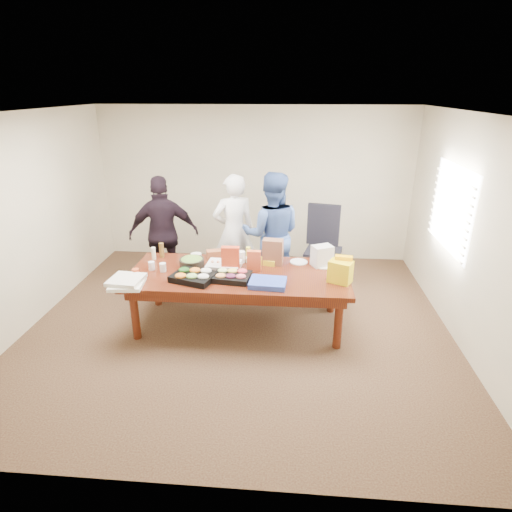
# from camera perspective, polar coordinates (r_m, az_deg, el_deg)

# --- Properties ---
(floor) EXTENTS (5.50, 5.00, 0.02)m
(floor) POSITION_cam_1_polar(r_m,az_deg,el_deg) (5.75, -2.25, -9.23)
(floor) COLOR #47301E
(floor) RESTS_ON ground
(ceiling) EXTENTS (5.50, 5.00, 0.02)m
(ceiling) POSITION_cam_1_polar(r_m,az_deg,el_deg) (4.93, -2.74, 18.98)
(ceiling) COLOR white
(ceiling) RESTS_ON wall_back
(wall_back) EXTENTS (5.50, 0.04, 2.70)m
(wall_back) POSITION_cam_1_polar(r_m,az_deg,el_deg) (7.58, -0.14, 9.63)
(wall_back) COLOR beige
(wall_back) RESTS_ON floor
(wall_front) EXTENTS (5.50, 0.04, 2.70)m
(wall_front) POSITION_cam_1_polar(r_m,az_deg,el_deg) (2.94, -8.54, -11.50)
(wall_front) COLOR beige
(wall_front) RESTS_ON floor
(wall_left) EXTENTS (0.04, 5.00, 2.70)m
(wall_left) POSITION_cam_1_polar(r_m,az_deg,el_deg) (6.15, -28.89, 3.96)
(wall_left) COLOR beige
(wall_left) RESTS_ON floor
(wall_right) EXTENTS (0.04, 5.00, 2.70)m
(wall_right) POSITION_cam_1_polar(r_m,az_deg,el_deg) (5.56, 26.95, 2.65)
(wall_right) COLOR beige
(wall_right) RESTS_ON floor
(window_panel) EXTENTS (0.03, 1.40, 1.10)m
(window_panel) POSITION_cam_1_polar(r_m,az_deg,el_deg) (6.05, 24.95, 5.88)
(window_panel) COLOR white
(window_panel) RESTS_ON wall_right
(window_blinds) EXTENTS (0.04, 1.36, 1.00)m
(window_blinds) POSITION_cam_1_polar(r_m,az_deg,el_deg) (6.03, 24.59, 5.91)
(window_blinds) COLOR beige
(window_blinds) RESTS_ON wall_right
(conference_table) EXTENTS (2.80, 1.20, 0.75)m
(conference_table) POSITION_cam_1_polar(r_m,az_deg,el_deg) (5.56, -2.31, -5.83)
(conference_table) COLOR #4C1C0F
(conference_table) RESTS_ON floor
(office_chair) EXTENTS (0.74, 0.74, 1.22)m
(office_chair) POSITION_cam_1_polar(r_m,az_deg,el_deg) (6.63, 9.10, 0.85)
(office_chair) COLOR black
(office_chair) RESTS_ON floor
(person_center) EXTENTS (0.76, 0.63, 1.78)m
(person_center) POSITION_cam_1_polar(r_m,az_deg,el_deg) (6.50, -3.00, 3.33)
(person_center) COLOR white
(person_center) RESTS_ON floor
(person_right) EXTENTS (0.93, 0.73, 1.86)m
(person_right) POSITION_cam_1_polar(r_m,az_deg,el_deg) (6.25, 2.15, 2.94)
(person_right) COLOR #385392
(person_right) RESTS_ON floor
(person_left) EXTENTS (1.11, 0.68, 1.77)m
(person_left) POSITION_cam_1_polar(r_m,az_deg,el_deg) (6.56, -12.38, 2.96)
(person_left) COLOR black
(person_left) RESTS_ON floor
(veggie_tray) EXTENTS (0.60, 0.53, 0.08)m
(veggie_tray) POSITION_cam_1_polar(r_m,az_deg,el_deg) (5.24, -8.44, -2.81)
(veggie_tray) COLOR black
(veggie_tray) RESTS_ON conference_table
(fruit_tray) EXTENTS (0.49, 0.41, 0.07)m
(fruit_tray) POSITION_cam_1_polar(r_m,az_deg,el_deg) (5.20, -3.31, -2.84)
(fruit_tray) COLOR black
(fruit_tray) RESTS_ON conference_table
(sheet_cake) EXTENTS (0.45, 0.35, 0.08)m
(sheet_cake) POSITION_cam_1_polar(r_m,az_deg,el_deg) (5.53, -4.38, -1.29)
(sheet_cake) COLOR white
(sheet_cake) RESTS_ON conference_table
(salad_bowl) EXTENTS (0.33, 0.33, 0.11)m
(salad_bowl) POSITION_cam_1_polar(r_m,az_deg,el_deg) (5.63, -8.70, -0.89)
(salad_bowl) COLOR black
(salad_bowl) RESTS_ON conference_table
(chip_bag_blue) EXTENTS (0.46, 0.36, 0.07)m
(chip_bag_blue) POSITION_cam_1_polar(r_m,az_deg,el_deg) (5.04, 1.61, -3.66)
(chip_bag_blue) COLOR #2D47B4
(chip_bag_blue) RESTS_ON conference_table
(chip_bag_red) EXTENTS (0.23, 0.10, 0.33)m
(chip_bag_red) POSITION_cam_1_polar(r_m,az_deg,el_deg) (5.39, -3.49, -0.43)
(chip_bag_red) COLOR red
(chip_bag_red) RESTS_ON conference_table
(chip_bag_yellow) EXTENTS (0.22, 0.12, 0.32)m
(chip_bag_yellow) POSITION_cam_1_polar(r_m,az_deg,el_deg) (5.24, 11.71, -1.61)
(chip_bag_yellow) COLOR #F9AE00
(chip_bag_yellow) RESTS_ON conference_table
(chip_bag_orange) EXTENTS (0.18, 0.08, 0.27)m
(chip_bag_orange) POSITION_cam_1_polar(r_m,az_deg,el_deg) (5.40, -0.27, -0.66)
(chip_bag_orange) COLOR #CE512A
(chip_bag_orange) RESTS_ON conference_table
(mayo_jar) EXTENTS (0.11, 0.11, 0.15)m
(mayo_jar) POSITION_cam_1_polar(r_m,az_deg,el_deg) (5.69, -1.99, -0.11)
(mayo_jar) COLOR white
(mayo_jar) RESTS_ON conference_table
(mustard_bottle) EXTENTS (0.08, 0.08, 0.18)m
(mustard_bottle) POSITION_cam_1_polar(r_m,az_deg,el_deg) (5.79, -1.07, 0.40)
(mustard_bottle) COLOR yellow
(mustard_bottle) RESTS_ON conference_table
(dressing_bottle) EXTENTS (0.08, 0.08, 0.21)m
(dressing_bottle) POSITION_cam_1_polar(r_m,az_deg,el_deg) (5.99, -12.68, 0.78)
(dressing_bottle) COLOR brown
(dressing_bottle) RESTS_ON conference_table
(ranch_bottle) EXTENTS (0.06, 0.06, 0.17)m
(ranch_bottle) POSITION_cam_1_polar(r_m,az_deg,el_deg) (5.96, -13.71, 0.35)
(ranch_bottle) COLOR white
(ranch_bottle) RESTS_ON conference_table
(banana_bunch) EXTENTS (0.25, 0.19, 0.07)m
(banana_bunch) POSITION_cam_1_polar(r_m,az_deg,el_deg) (5.64, 1.59, -0.77)
(banana_bunch) COLOR yellow
(banana_bunch) RESTS_ON conference_table
(bread_loaf) EXTENTS (0.31, 0.21, 0.12)m
(bread_loaf) POSITION_cam_1_polar(r_m,az_deg,el_deg) (5.87, -5.28, 0.29)
(bread_loaf) COLOR brown
(bread_loaf) RESTS_ON conference_table
(kraft_bag) EXTENTS (0.28, 0.18, 0.35)m
(kraft_bag) POSITION_cam_1_polar(r_m,az_deg,el_deg) (5.59, 2.30, 0.54)
(kraft_bag) COLOR brown
(kraft_bag) RESTS_ON conference_table
(red_cup) EXTENTS (0.11, 0.11, 0.11)m
(red_cup) POSITION_cam_1_polar(r_m,az_deg,el_deg) (5.45, -15.99, -2.25)
(red_cup) COLOR #B1401D
(red_cup) RESTS_ON conference_table
(clear_cup_a) EXTENTS (0.10, 0.10, 0.11)m
(clear_cup_a) POSITION_cam_1_polar(r_m,az_deg,el_deg) (5.54, -12.51, -1.51)
(clear_cup_a) COLOR white
(clear_cup_a) RESTS_ON conference_table
(clear_cup_b) EXTENTS (0.09, 0.09, 0.11)m
(clear_cup_b) POSITION_cam_1_polar(r_m,az_deg,el_deg) (5.63, -13.97, -1.29)
(clear_cup_b) COLOR white
(clear_cup_b) RESTS_ON conference_table
(pizza_box_lower) EXTENTS (0.41, 0.41, 0.04)m
(pizza_box_lower) POSITION_cam_1_polar(r_m,az_deg,el_deg) (5.27, -17.06, -3.65)
(pizza_box_lower) COLOR white
(pizza_box_lower) RESTS_ON conference_table
(pizza_box_upper) EXTENTS (0.41, 0.41, 0.04)m
(pizza_box_upper) POSITION_cam_1_polar(r_m,az_deg,el_deg) (5.28, -17.19, -3.09)
(pizza_box_upper) COLOR silver
(pizza_box_upper) RESTS_ON pizza_box_lower
(plate_a) EXTENTS (0.32, 0.32, 0.01)m
(plate_a) POSITION_cam_1_polar(r_m,az_deg,el_deg) (5.66, 9.17, -1.29)
(plate_a) COLOR beige
(plate_a) RESTS_ON conference_table
(plate_b) EXTENTS (0.24, 0.24, 0.01)m
(plate_b) POSITION_cam_1_polar(r_m,az_deg,el_deg) (5.73, 5.81, -0.80)
(plate_b) COLOR white
(plate_b) RESTS_ON conference_table
(dip_bowl_a) EXTENTS (0.18, 0.18, 0.07)m
(dip_bowl_a) POSITION_cam_1_polar(r_m,az_deg,el_deg) (5.71, -0.59, -0.49)
(dip_bowl_a) COLOR beige
(dip_bowl_a) RESTS_ON conference_table
(dip_bowl_b) EXTENTS (0.15, 0.15, 0.06)m
(dip_bowl_b) POSITION_cam_1_polar(r_m,az_deg,el_deg) (5.91, -8.11, 0.03)
(dip_bowl_b) COLOR silver
(dip_bowl_b) RESTS_ON conference_table
(grocery_bag_white) EXTENTS (0.31, 0.28, 0.28)m
(grocery_bag_white) POSITION_cam_1_polar(r_m,az_deg,el_deg) (5.63, 8.95, 0.03)
(grocery_bag_white) COLOR silver
(grocery_bag_white) RESTS_ON conference_table
(grocery_bag_yellow) EXTENTS (0.33, 0.29, 0.27)m
(grocery_bag_yellow) POSITION_cam_1_polar(r_m,az_deg,el_deg) (5.19, 11.36, -2.11)
(grocery_bag_yellow) COLOR yellow
(grocery_bag_yellow) RESTS_ON conference_table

